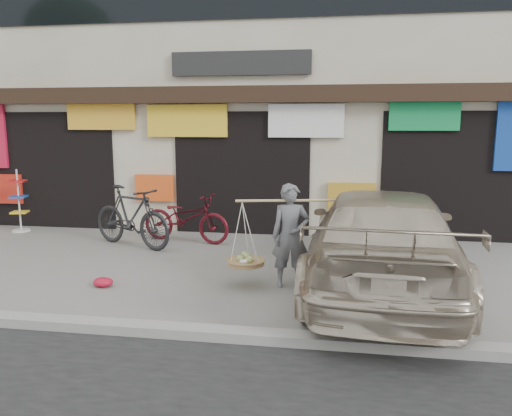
% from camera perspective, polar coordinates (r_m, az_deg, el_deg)
% --- Properties ---
extents(ground, '(70.00, 70.00, 0.00)m').
position_cam_1_polar(ground, '(7.97, -6.25, -8.34)').
color(ground, gray).
rests_on(ground, ground).
extents(kerb, '(70.00, 0.25, 0.12)m').
position_cam_1_polar(kerb, '(6.17, -11.25, -13.45)').
color(kerb, gray).
rests_on(kerb, ground).
extents(shophouse_block, '(14.00, 6.32, 7.00)m').
position_cam_1_polar(shophouse_block, '(13.90, 0.59, 13.83)').
color(shophouse_block, beige).
rests_on(shophouse_block, ground).
extents(street_vendor, '(1.88, 0.84, 1.57)m').
position_cam_1_polar(street_vendor, '(7.54, 3.95, -3.66)').
color(street_vendor, slate).
rests_on(street_vendor, ground).
extents(bike_1, '(2.10, 1.38, 1.23)m').
position_cam_1_polar(bike_1, '(10.23, -14.07, -0.96)').
color(bike_1, black).
rests_on(bike_1, ground).
extents(bike_2, '(2.04, 1.04, 1.02)m').
position_cam_1_polar(bike_2, '(10.46, -8.02, -1.11)').
color(bike_2, '#4E0D15').
rests_on(bike_2, ground).
extents(suv, '(2.42, 5.31, 1.51)m').
position_cam_1_polar(suv, '(7.63, 14.12, -3.54)').
color(suv, beige).
rests_on(suv, ground).
extents(display_rack, '(0.42, 0.42, 1.43)m').
position_cam_1_polar(display_rack, '(12.56, -25.43, 0.15)').
color(display_rack, silver).
rests_on(display_rack, ground).
extents(red_bag, '(0.31, 0.25, 0.14)m').
position_cam_1_polar(red_bag, '(8.02, -17.08, -8.10)').
color(red_bag, red).
rests_on(red_bag, ground).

